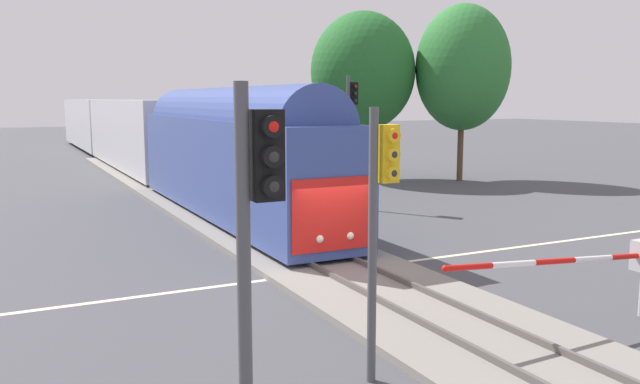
{
  "coord_description": "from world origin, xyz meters",
  "views": [
    {
      "loc": [
        -8.7,
        -16.53,
        5.01
      ],
      "look_at": [
        0.67,
        2.37,
        2.0
      ],
      "focal_mm": 36.76,
      "sensor_mm": 36.0,
      "label": 1
    }
  ],
  "objects_px": {
    "crossing_gate_near": "(623,259)",
    "oak_far_right": "(363,72)",
    "traffic_signal_median": "(381,200)",
    "traffic_signal_far_side": "(351,120)",
    "commuter_train": "(136,132)",
    "traffic_signal_near_left": "(256,239)",
    "maple_right_background": "(463,68)"
  },
  "relations": [
    {
      "from": "commuter_train",
      "to": "traffic_signal_far_side",
      "type": "distance_m",
      "value": 20.75
    },
    {
      "from": "traffic_signal_far_side",
      "to": "maple_right_background",
      "type": "height_order",
      "value": "maple_right_background"
    },
    {
      "from": "commuter_train",
      "to": "oak_far_right",
      "type": "distance_m",
      "value": 16.37
    },
    {
      "from": "crossing_gate_near",
      "to": "commuter_train",
      "type": "bearing_deg",
      "value": 95.94
    },
    {
      "from": "traffic_signal_far_side",
      "to": "traffic_signal_median",
      "type": "height_order",
      "value": "traffic_signal_far_side"
    },
    {
      "from": "traffic_signal_median",
      "to": "oak_far_right",
      "type": "height_order",
      "value": "oak_far_right"
    },
    {
      "from": "commuter_train",
      "to": "traffic_signal_near_left",
      "type": "xyz_separation_m",
      "value": [
        -6.21,
        -39.35,
        0.75
      ]
    },
    {
      "from": "traffic_signal_far_side",
      "to": "oak_far_right",
      "type": "relative_size",
      "value": 0.59
    },
    {
      "from": "commuter_train",
      "to": "maple_right_background",
      "type": "distance_m",
      "value": 22.19
    },
    {
      "from": "commuter_train",
      "to": "oak_far_right",
      "type": "xyz_separation_m",
      "value": [
        11.61,
        -10.86,
        3.9
      ]
    },
    {
      "from": "traffic_signal_far_side",
      "to": "traffic_signal_near_left",
      "type": "distance_m",
      "value": 22.87
    },
    {
      "from": "commuter_train",
      "to": "oak_far_right",
      "type": "height_order",
      "value": "oak_far_right"
    },
    {
      "from": "traffic_signal_near_left",
      "to": "crossing_gate_near",
      "type": "bearing_deg",
      "value": 17.78
    },
    {
      "from": "oak_far_right",
      "to": "maple_right_background",
      "type": "relative_size",
      "value": 0.96
    },
    {
      "from": "traffic_signal_far_side",
      "to": "traffic_signal_median",
      "type": "relative_size",
      "value": 1.24
    },
    {
      "from": "commuter_train",
      "to": "traffic_signal_median",
      "type": "distance_m",
      "value": 36.55
    },
    {
      "from": "crossing_gate_near",
      "to": "traffic_signal_near_left",
      "type": "height_order",
      "value": "traffic_signal_near_left"
    },
    {
      "from": "crossing_gate_near",
      "to": "oak_far_right",
      "type": "xyz_separation_m",
      "value": [
        7.86,
        25.29,
        5.2
      ]
    },
    {
      "from": "traffic_signal_near_left",
      "to": "oak_far_right",
      "type": "height_order",
      "value": "oak_far_right"
    },
    {
      "from": "traffic_signal_far_side",
      "to": "oak_far_right",
      "type": "bearing_deg",
      "value": 57.13
    },
    {
      "from": "commuter_train",
      "to": "traffic_signal_median",
      "type": "height_order",
      "value": "commuter_train"
    },
    {
      "from": "traffic_signal_median",
      "to": "traffic_signal_near_left",
      "type": "relative_size",
      "value": 0.94
    },
    {
      "from": "crossing_gate_near",
      "to": "traffic_signal_near_left",
      "type": "relative_size",
      "value": 1.21
    },
    {
      "from": "oak_far_right",
      "to": "maple_right_background",
      "type": "xyz_separation_m",
      "value": [
        5.25,
        -2.96,
        0.23
      ]
    },
    {
      "from": "crossing_gate_near",
      "to": "traffic_signal_median",
      "type": "height_order",
      "value": "traffic_signal_median"
    },
    {
      "from": "traffic_signal_near_left",
      "to": "oak_far_right",
      "type": "relative_size",
      "value": 0.51
    },
    {
      "from": "commuter_train",
      "to": "crossing_gate_near",
      "type": "bearing_deg",
      "value": -84.06
    },
    {
      "from": "crossing_gate_near",
      "to": "oak_far_right",
      "type": "relative_size",
      "value": 0.61
    },
    {
      "from": "traffic_signal_median",
      "to": "maple_right_background",
      "type": "height_order",
      "value": "maple_right_background"
    },
    {
      "from": "traffic_signal_far_side",
      "to": "maple_right_background",
      "type": "bearing_deg",
      "value": 28.69
    },
    {
      "from": "maple_right_background",
      "to": "traffic_signal_median",
      "type": "bearing_deg",
      "value": -131.01
    },
    {
      "from": "commuter_train",
      "to": "maple_right_background",
      "type": "bearing_deg",
      "value": -39.33
    }
  ]
}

